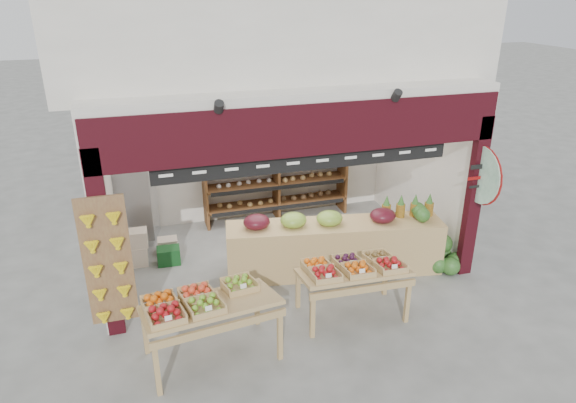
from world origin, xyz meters
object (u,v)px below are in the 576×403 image
Objects in this scene: refrigerator at (131,190)px; back_shelving at (276,164)px; mid_counter at (334,245)px; display_table_right at (353,269)px; display_table_left at (200,303)px; watermelon_pile at (439,255)px; cardboard_stack at (150,250)px.

back_shelving is at bearing 15.91° from refrigerator.
mid_counter is 1.26m from display_table_right.
refrigerator is 1.11× the size of display_table_left.
display_table_left is 2.19m from display_table_right.
watermelon_pile is at bearing 15.29° from display_table_left.
back_shelving is 3.06× the size of cardboard_stack.
display_table_left is at bearing -117.94° from back_shelving.
mid_counter is (2.89, -1.21, 0.25)m from cardboard_stack.
display_table_left is at bearing -147.28° from mid_counter.
mid_counter is at bearing 32.72° from display_table_left.
mid_counter is 4.60× the size of watermelon_pile.
display_table_left is (-2.06, -3.88, -0.34)m from back_shelving.
cardboard_stack reaches higher than watermelon_pile.
back_shelving is 3.59m from display_table_right.
refrigerator reaches higher than watermelon_pile.
back_shelving is 3.57m from watermelon_pile.
mid_counter is 2.84m from display_table_left.
back_shelving reaches higher than display_table_left.
back_shelving is 2.47m from mid_counter.
refrigerator reaches higher than cardboard_stack.
back_shelving is 2.79m from refrigerator.
cardboard_stack is at bearing 157.22° from mid_counter.
refrigerator is (-2.78, -0.14, -0.19)m from back_shelving.
refrigerator is 2.04× the size of cardboard_stack.
refrigerator reaches higher than back_shelving.
display_table_right is 2.19m from watermelon_pile.
watermelon_pile is (1.96, 0.82, -0.53)m from display_table_right.
display_table_right is at bearing -99.57° from mid_counter.
back_shelving is 2.96m from cardboard_stack.
watermelon_pile is at bearing -53.08° from back_shelving.
display_table_right is (-0.20, -1.21, 0.28)m from mid_counter.
cardboard_stack is 0.27× the size of mid_counter.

